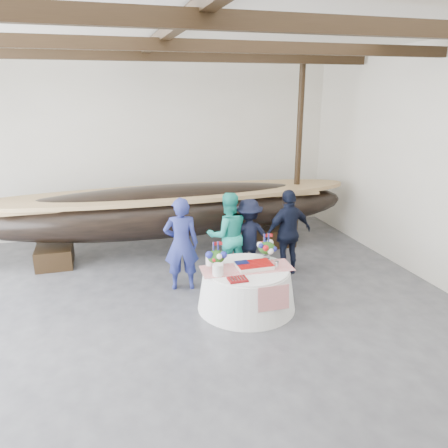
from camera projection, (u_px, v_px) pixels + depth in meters
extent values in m
cube|color=#3D3D42|center=(193.00, 357.00, 6.18)|extent=(10.00, 12.00, 0.01)
cube|color=silver|center=(141.00, 146.00, 11.02)|extent=(10.00, 0.02, 4.50)
cube|color=white|center=(184.00, 8.00, 4.85)|extent=(10.00, 12.00, 0.01)
cube|color=black|center=(206.00, 19.00, 4.00)|extent=(9.80, 0.12, 0.18)
cube|color=black|center=(164.00, 45.00, 6.30)|extent=(9.80, 0.12, 0.18)
cube|color=black|center=(145.00, 56.00, 8.59)|extent=(9.80, 0.12, 0.18)
cube|color=black|center=(184.00, 20.00, 4.88)|extent=(0.15, 11.76, 0.15)
cylinder|color=black|center=(299.00, 150.00, 10.28)|extent=(0.14, 0.14, 4.50)
cube|color=black|center=(55.00, 255.00, 9.39)|extent=(0.74, 0.96, 0.42)
cube|color=black|center=(275.00, 234.00, 10.74)|extent=(0.74, 0.96, 0.42)
ellipsoid|color=black|center=(171.00, 211.00, 9.83)|extent=(8.49, 1.70, 1.17)
cube|color=#9E7A4C|center=(170.00, 197.00, 9.74)|extent=(6.79, 1.11, 0.06)
cone|color=white|center=(246.00, 289.00, 7.51)|extent=(1.69, 1.69, 0.70)
cylinder|color=white|center=(247.00, 269.00, 7.41)|extent=(1.43, 1.43, 0.04)
cube|color=red|center=(247.00, 268.00, 7.40)|extent=(1.59, 0.64, 0.01)
cube|color=white|center=(254.00, 266.00, 7.41)|extent=(0.60, 0.40, 0.07)
cylinder|color=white|center=(218.00, 270.00, 7.09)|extent=(0.18, 0.18, 0.19)
cylinder|color=white|center=(211.00, 260.00, 7.52)|extent=(0.18, 0.18, 0.18)
cube|color=#691209|center=(238.00, 279.00, 6.93)|extent=(0.30, 0.24, 0.03)
cone|color=silver|center=(277.00, 265.00, 7.40)|extent=(0.09, 0.09, 0.12)
imported|color=navy|center=(181.00, 244.00, 8.09)|extent=(0.71, 0.52, 1.78)
imported|color=#22B09D|center=(228.00, 235.00, 8.65)|extent=(0.86, 0.68, 1.73)
imported|color=black|center=(248.00, 237.00, 8.82)|extent=(1.04, 0.64, 1.56)
imported|color=black|center=(288.00, 233.00, 8.76)|extent=(1.09, 0.60, 1.76)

